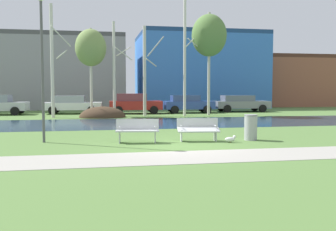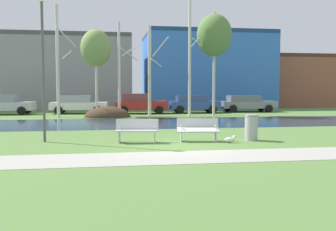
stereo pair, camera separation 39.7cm
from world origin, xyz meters
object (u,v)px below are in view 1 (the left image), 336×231
trash_bin (251,127)px  parked_suv_fifth_grey (240,103)px  streetlamp (42,43)px  seagull (231,139)px  parked_hatch_third_red (135,103)px  bench_left (137,130)px  bench_right (198,129)px  parked_sedan_second_white (72,104)px  parked_wagon_fourth_blue (188,103)px

trash_bin → parked_suv_fifth_grey: bearing=70.1°
streetlamp → parked_suv_fifth_grey: bearing=49.1°
trash_bin → seagull: 1.19m
parked_hatch_third_red → parked_suv_fifth_grey: (9.15, 0.62, -0.07)m
streetlamp → bench_left: bearing=-11.4°
bench_left → seagull: size_ratio=3.52×
bench_left → streetlamp: size_ratio=0.30×
trash_bin → parked_suv_fifth_grey: size_ratio=0.21×
bench_right → parked_suv_fifth_grey: (8.25, 16.89, 0.28)m
parked_sedan_second_white → parked_hatch_third_red: parked_hatch_third_red is taller
trash_bin → parked_hatch_third_red: (-2.99, 16.38, 0.31)m
bench_right → parked_hatch_third_red: bearing=93.2°
seagull → parked_hatch_third_red: 17.03m
seagull → parked_sedan_second_white: bearing=111.4°
parked_sedan_second_white → bench_left: bearing=-78.4°
parked_sedan_second_white → seagull: bearing=-68.6°
bench_right → seagull: size_ratio=3.51×
parked_suv_fifth_grey → streetlamp: bearing=-130.9°
trash_bin → parked_sedan_second_white: size_ratio=0.22×
parked_sedan_second_white → parked_wagon_fourth_blue: parked_wagon_fourth_blue is taller
bench_left → streetlamp: 4.75m
streetlamp → parked_suv_fifth_grey: streetlamp is taller
bench_right → parked_hatch_third_red: size_ratio=0.39×
bench_left → parked_hatch_third_red: 16.34m
streetlamp → parked_hatch_third_red: size_ratio=1.31×
seagull → bench_right: bearing=150.2°
streetlamp → parked_hatch_third_red: 16.57m
bench_right → parked_suv_fifth_grey: parked_suv_fifth_grey is taller
bench_right → parked_suv_fifth_grey: size_ratio=0.35×
bench_left → parked_sedan_second_white: bearing=101.6°
bench_left → parked_wagon_fourth_blue: bearing=70.4°
bench_right → parked_hatch_third_red: (-0.90, 16.27, 0.36)m
parked_hatch_third_red → parked_suv_fifth_grey: parked_hatch_third_red is taller
parked_wagon_fourth_blue → trash_bin: bearing=-94.9°
parked_suv_fifth_grey → parked_hatch_third_red: bearing=-176.1°
bench_right → streetlamp: bearing=173.2°
parked_hatch_third_red → parked_suv_fifth_grey: bearing=3.9°
bench_left → streetlamp: bearing=168.6°
trash_bin → bench_right: bearing=177.0°
streetlamp → parked_sedan_second_white: bearing=90.1°
trash_bin → parked_wagon_fourth_blue: parked_wagon_fourth_blue is taller
parked_hatch_third_red → parked_suv_fifth_grey: 9.17m
streetlamp → seagull: bearing=-10.8°
bench_left → trash_bin: trash_bin is taller
bench_right → parked_sedan_second_white: bearing=108.9°
bench_left → seagull: bearing=-10.3°
streetlamp → parked_wagon_fourth_blue: bearing=59.4°
trash_bin → parked_hatch_third_red: 16.66m
parked_wagon_fourth_blue → parked_suv_fifth_grey: bearing=6.2°
bench_right → parked_wagon_fourth_blue: (3.50, 16.37, 0.30)m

